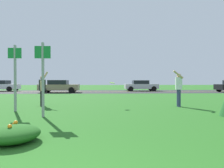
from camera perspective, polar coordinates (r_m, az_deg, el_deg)
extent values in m
plane|color=#26601E|center=(12.41, -6.91, -5.15)|extent=(120.00, 120.00, 0.00)
cube|color=#2D2D30|center=(23.55, -4.85, -2.36)|extent=(120.00, 7.71, 0.01)
cube|color=yellow|center=(23.55, -4.85, -2.35)|extent=(120.00, 0.16, 0.00)
ellipsoid|color=#1E5619|center=(4.49, -27.97, -13.43)|extent=(1.05, 1.02, 0.35)
sphere|color=orange|center=(4.66, -31.15, -12.65)|extent=(0.06, 0.06, 0.06)
sphere|color=orange|center=(4.70, -27.58, -10.47)|extent=(0.09, 0.09, 0.09)
sphere|color=orange|center=(4.32, -24.14, -12.53)|extent=(0.05, 0.05, 0.05)
sphere|color=orange|center=(4.33, -29.01, -11.35)|extent=(0.08, 0.08, 0.08)
sphere|color=orange|center=(4.72, -27.96, -10.86)|extent=(0.07, 0.07, 0.07)
cube|color=#93969B|center=(8.89, -27.70, 1.58)|extent=(0.07, 0.10, 2.83)
cube|color=#197F38|center=(8.94, -27.82, 8.42)|extent=(0.56, 0.03, 0.44)
cube|color=#93969B|center=(7.09, -20.51, 1.23)|extent=(0.07, 0.10, 2.67)
cube|color=#197F38|center=(7.14, -20.62, 9.17)|extent=(0.56, 0.03, 0.44)
cylinder|color=#232328|center=(10.21, -20.71, -0.34)|extent=(0.34, 0.34, 0.57)
sphere|color=tan|center=(10.21, -20.72, 1.81)|extent=(0.21, 0.21, 0.21)
cylinder|color=black|center=(10.33, -20.52, -4.14)|extent=(0.14, 0.14, 0.80)
cylinder|color=black|center=(10.17, -20.88, -4.22)|extent=(0.14, 0.14, 0.80)
cylinder|color=tan|center=(10.38, -20.02, 2.28)|extent=(0.37, 0.12, 0.50)
cylinder|color=tan|center=(10.02, -21.03, -0.47)|extent=(0.12, 0.10, 0.54)
cylinder|color=silver|center=(9.96, 19.90, 0.17)|extent=(0.34, 0.34, 0.62)
sphere|color=tan|center=(9.97, 19.91, 2.52)|extent=(0.21, 0.21, 0.21)
cylinder|color=navy|center=(9.91, 20.04, -4.14)|extent=(0.14, 0.14, 0.87)
cylinder|color=navy|center=(10.08, 19.73, -4.06)|extent=(0.14, 0.14, 0.87)
cylinder|color=tan|center=(9.75, 19.77, 2.80)|extent=(0.52, 0.13, 0.43)
cylinder|color=tan|center=(10.14, 19.43, 0.09)|extent=(0.12, 0.10, 0.58)
cylinder|color=#8CD133|center=(9.35, 0.04, 0.37)|extent=(0.27, 0.27, 0.09)
torus|color=#8CD133|center=(9.35, 0.04, 0.33)|extent=(0.27, 0.27, 0.09)
cube|color=silver|center=(28.72, -31.08, -0.68)|extent=(4.50, 1.82, 0.66)
cube|color=black|center=(28.76, -31.27, 0.46)|extent=(2.10, 1.64, 0.52)
cylinder|color=black|center=(28.83, -27.53, -1.23)|extent=(0.66, 0.22, 0.66)
cylinder|color=black|center=(27.23, -29.11, -1.35)|extent=(0.66, 0.22, 0.66)
cube|color=#937F60|center=(22.38, -15.95, -0.97)|extent=(4.50, 1.82, 0.66)
cube|color=black|center=(22.39, -16.20, 0.49)|extent=(2.10, 1.64, 0.52)
cylinder|color=black|center=(22.96, -11.66, -1.64)|extent=(0.66, 0.22, 0.66)
cylinder|color=black|center=(21.21, -12.42, -1.83)|extent=(0.66, 0.22, 0.66)
cylinder|color=black|center=(23.65, -19.10, -1.59)|extent=(0.66, 0.22, 0.66)
cylinder|color=black|center=(21.95, -20.43, -1.78)|extent=(0.66, 0.22, 0.66)
cube|color=#B7BABF|center=(25.76, 8.97, -0.73)|extent=(4.50, 1.82, 0.66)
cube|color=black|center=(25.73, 8.76, 0.54)|extent=(2.10, 1.64, 0.52)
cylinder|color=black|center=(26.99, 11.82, -1.29)|extent=(0.66, 0.22, 0.66)
cylinder|color=black|center=(25.27, 12.82, -1.43)|extent=(0.66, 0.22, 0.66)
cylinder|color=black|center=(26.39, 5.28, -1.32)|extent=(0.66, 0.22, 0.66)
cylinder|color=black|center=(24.63, 5.85, -1.47)|extent=(0.66, 0.22, 0.66)
cylinder|color=black|center=(26.93, 30.10, -1.37)|extent=(0.66, 0.22, 0.66)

